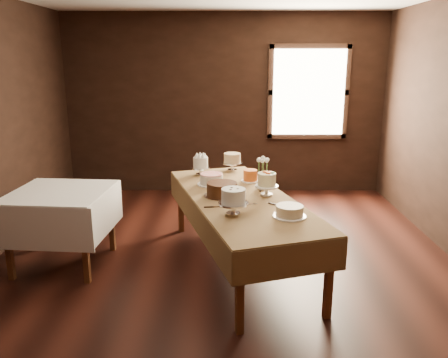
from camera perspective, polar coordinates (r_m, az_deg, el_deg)
floor at (r=4.69m, az=-0.01°, el=-11.92°), size 5.00×6.00×0.01m
wall_back at (r=7.21m, az=0.11°, el=9.31°), size 5.00×0.02×2.80m
wall_front at (r=1.39m, az=-0.68°, el=-16.87°), size 5.00×0.02×2.80m
window at (r=7.25m, az=10.62°, el=10.67°), size 1.10×0.05×1.30m
display_table at (r=4.61m, az=2.05°, el=-2.93°), size 1.64×2.64×0.76m
side_table at (r=4.95m, az=-19.94°, el=-2.53°), size 1.02×1.02×0.81m
cake_meringue at (r=5.41m, az=-2.96°, el=1.57°), size 0.24×0.24×0.23m
cake_speckled at (r=5.61m, az=1.04°, el=2.07°), size 0.29×0.29×0.23m
cake_lattice at (r=5.01m, az=-1.59°, el=-0.11°), size 0.31×0.31×0.12m
cake_caramel at (r=5.14m, az=3.34°, el=0.38°), size 0.21×0.21×0.14m
cake_chocolate at (r=4.58m, az=-0.26°, el=-1.37°), size 0.38×0.38×0.14m
cake_flowers at (r=4.63m, az=5.39°, el=-0.79°), size 0.24×0.24×0.25m
cake_swirl at (r=4.05m, az=1.19°, el=-3.01°), size 0.28×0.28×0.25m
cake_cream at (r=4.05m, az=8.26°, el=-4.08°), size 0.31×0.31×0.10m
cake_server_a at (r=4.36m, az=3.27°, el=-3.19°), size 0.24×0.08×0.01m
cake_server_b at (r=4.31m, az=7.38°, el=-3.49°), size 0.19×0.18×0.01m
cake_server_c at (r=4.88m, az=0.83°, el=-1.16°), size 0.11×0.23×0.01m
cake_server_d at (r=4.92m, az=4.75°, el=-1.06°), size 0.06×0.24×0.01m
cake_server_e at (r=4.28m, az=-0.34°, el=-3.51°), size 0.24×0.06×0.01m
flower_vase at (r=4.89m, az=4.88°, el=-0.42°), size 0.16×0.16×0.13m
flower_bouquet at (r=4.84m, az=4.92°, el=1.70°), size 0.14×0.14×0.20m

